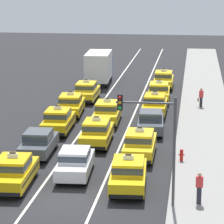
% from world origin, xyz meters
% --- Properties ---
extents(ground_plane, '(160.00, 160.00, 0.00)m').
position_xyz_m(ground_plane, '(0.00, 0.00, 0.00)').
color(ground_plane, '#232326').
extents(lane_stripe_left_center, '(0.14, 80.00, 0.01)m').
position_xyz_m(lane_stripe_left_center, '(-1.60, 20.00, 0.00)').
color(lane_stripe_left_center, silver).
rests_on(lane_stripe_left_center, ground).
extents(lane_stripe_center_right, '(0.14, 80.00, 0.01)m').
position_xyz_m(lane_stripe_center_right, '(1.60, 20.00, 0.00)').
color(lane_stripe_center_right, silver).
rests_on(lane_stripe_center_right, ground).
extents(sidewalk_curb, '(4.00, 90.00, 0.15)m').
position_xyz_m(sidewalk_curb, '(7.20, 15.00, 0.07)').
color(sidewalk_curb, gray).
rests_on(sidewalk_curb, ground).
extents(taxi_left_nearest, '(2.02, 4.64, 1.96)m').
position_xyz_m(taxi_left_nearest, '(-3.04, 1.42, 0.88)').
color(taxi_left_nearest, black).
rests_on(taxi_left_nearest, ground).
extents(sedan_left_second, '(1.91, 4.36, 1.58)m').
position_xyz_m(sedan_left_second, '(-3.17, 7.13, 0.85)').
color(sedan_left_second, black).
rests_on(sedan_left_second, ground).
extents(taxi_left_third, '(1.97, 4.62, 1.96)m').
position_xyz_m(taxi_left_third, '(-3.20, 12.76, 0.88)').
color(taxi_left_third, black).
rests_on(taxi_left_third, ground).
extents(taxi_left_fourth, '(2.12, 4.67, 1.96)m').
position_xyz_m(taxi_left_fourth, '(-3.36, 17.93, 0.88)').
color(taxi_left_fourth, black).
rests_on(taxi_left_fourth, ground).
extents(taxi_left_fifth, '(1.87, 4.58, 1.96)m').
position_xyz_m(taxi_left_fifth, '(-3.07, 23.40, 0.88)').
color(taxi_left_fifth, black).
rests_on(taxi_left_fifth, ground).
extents(box_truck_left_sixth, '(2.56, 7.06, 3.27)m').
position_xyz_m(box_truck_left_sixth, '(-3.25, 31.81, 1.78)').
color(box_truck_left_sixth, black).
rests_on(box_truck_left_sixth, ground).
extents(sedan_center_nearest, '(2.00, 4.39, 1.58)m').
position_xyz_m(sedan_center_nearest, '(-0.16, 3.56, 0.85)').
color(sedan_center_nearest, black).
rests_on(sedan_center_nearest, ground).
extents(taxi_center_second, '(1.92, 4.60, 1.96)m').
position_xyz_m(taxi_center_second, '(0.03, 9.92, 0.88)').
color(taxi_center_second, black).
rests_on(taxi_center_second, ground).
extents(taxi_center_third, '(1.95, 4.61, 1.96)m').
position_xyz_m(taxi_center_third, '(-0.10, 15.72, 0.88)').
color(taxi_center_third, black).
rests_on(taxi_center_third, ground).
extents(taxi_right_nearest, '(2.06, 4.65, 1.96)m').
position_xyz_m(taxi_right_nearest, '(3.02, 1.93, 0.88)').
color(taxi_right_nearest, black).
rests_on(taxi_right_nearest, ground).
extents(taxi_right_second, '(1.85, 4.57, 1.96)m').
position_xyz_m(taxi_right_second, '(3.10, 7.54, 0.88)').
color(taxi_right_second, black).
rests_on(taxi_right_second, ground).
extents(sedan_right_third, '(1.96, 4.38, 1.58)m').
position_xyz_m(sedan_right_third, '(3.34, 13.45, 0.85)').
color(sedan_right_third, black).
rests_on(sedan_right_third, ground).
extents(taxi_right_fourth, '(1.83, 4.56, 1.96)m').
position_xyz_m(taxi_right_fourth, '(3.25, 18.90, 0.88)').
color(taxi_right_fourth, black).
rests_on(taxi_right_fourth, ground).
extents(taxi_right_fifth, '(1.94, 4.61, 1.96)m').
position_xyz_m(taxi_right_fifth, '(3.27, 24.01, 0.88)').
color(taxi_right_fifth, black).
rests_on(taxi_right_fifth, ground).
extents(taxi_right_sixth, '(1.85, 4.57, 1.96)m').
position_xyz_m(taxi_right_sixth, '(3.34, 30.19, 0.88)').
color(taxi_right_sixth, black).
rests_on(taxi_right_sixth, ground).
extents(pedestrian_near_crosswalk, '(0.47, 0.24, 1.58)m').
position_xyz_m(pedestrian_near_crosswalk, '(6.90, 21.64, 0.94)').
color(pedestrian_near_crosswalk, '#23232D').
rests_on(pedestrian_near_crosswalk, sidewalk_curb).
extents(pedestrian_mid_block, '(0.36, 0.24, 1.60)m').
position_xyz_m(pedestrian_mid_block, '(6.70, 0.02, 0.96)').
color(pedestrian_mid_block, '#23232D').
rests_on(pedestrian_mid_block, sidewalk_curb).
extents(fire_hydrant, '(0.36, 0.22, 0.73)m').
position_xyz_m(fire_hydrant, '(5.68, 6.71, 0.55)').
color(fire_hydrant, red).
rests_on(fire_hydrant, sidewalk_curb).
extents(traffic_light_pole, '(2.87, 0.33, 5.58)m').
position_xyz_m(traffic_light_pole, '(4.49, -0.39, 3.82)').
color(traffic_light_pole, '#47474C').
rests_on(traffic_light_pole, ground).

